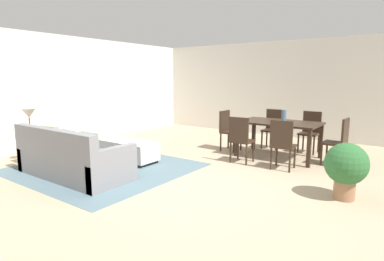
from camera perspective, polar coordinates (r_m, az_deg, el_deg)
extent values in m
plane|color=tan|center=(5.06, 0.24, -9.70)|extent=(10.80, 10.80, 0.00)
cube|color=silver|center=(9.31, 18.61, 7.05)|extent=(9.00, 0.12, 2.70)
cube|color=silver|center=(8.50, -23.24, 6.60)|extent=(0.12, 11.00, 2.70)
cube|color=slate|center=(6.17, -15.52, -6.46)|extent=(3.00, 2.80, 0.01)
cube|color=gray|center=(5.79, -20.43, -5.64)|extent=(2.12, 0.90, 0.42)
cube|color=gray|center=(5.51, -23.85, -2.02)|extent=(2.12, 0.16, 0.44)
cube|color=gray|center=(6.60, -25.29, -3.26)|extent=(0.14, 0.90, 0.62)
cube|color=gray|center=(4.99, -14.09, -6.50)|extent=(0.14, 0.90, 0.62)
cube|color=tan|center=(6.13, -24.20, -1.14)|extent=(0.41, 0.13, 0.41)
cube|color=slate|center=(5.66, -21.47, -1.89)|extent=(0.39, 0.12, 0.38)
cube|color=slate|center=(5.21, -18.09, -2.54)|extent=(0.40, 0.14, 0.41)
cube|color=silver|center=(6.48, -11.31, -3.42)|extent=(1.20, 0.54, 0.35)
cylinder|color=#332319|center=(7.07, -12.99, -4.13)|extent=(0.05, 0.05, 0.06)
cylinder|color=#332319|center=(6.30, -6.35, -5.59)|extent=(0.05, 0.05, 0.06)
cylinder|color=#332319|center=(6.80, -15.79, -4.79)|extent=(0.05, 0.05, 0.06)
cylinder|color=#332319|center=(6.00, -9.19, -6.44)|extent=(0.05, 0.05, 0.06)
cube|color=brown|center=(6.87, -27.10, -0.93)|extent=(0.40, 0.40, 0.03)
cylinder|color=brown|center=(7.15, -26.35, -2.80)|extent=(0.04, 0.04, 0.53)
cylinder|color=brown|center=(6.85, -25.01, -3.19)|extent=(0.04, 0.04, 0.53)
cylinder|color=brown|center=(7.00, -28.80, -3.22)|extent=(0.04, 0.04, 0.53)
cylinder|color=brown|center=(6.70, -27.54, -3.65)|extent=(0.04, 0.04, 0.53)
cylinder|color=brown|center=(6.87, -27.11, -0.70)|extent=(0.16, 0.16, 0.02)
cylinder|color=brown|center=(6.84, -27.22, 0.72)|extent=(0.02, 0.02, 0.32)
cone|color=beige|center=(6.81, -27.38, 2.80)|extent=(0.26, 0.26, 0.18)
cube|color=#332319|center=(6.84, 15.41, 1.38)|extent=(1.64, 0.98, 0.04)
cube|color=#332319|center=(7.58, 11.07, -0.61)|extent=(0.07, 0.07, 0.72)
cube|color=#332319|center=(7.09, 22.24, -1.82)|extent=(0.07, 0.07, 0.72)
cube|color=#332319|center=(6.82, 8.01, -1.63)|extent=(0.07, 0.07, 0.72)
cube|color=#332319|center=(6.27, 20.35, -3.10)|extent=(0.07, 0.07, 0.72)
cube|color=#332319|center=(6.33, 9.07, -1.88)|extent=(0.41, 0.41, 0.04)
cube|color=#332319|center=(6.12, 8.43, 0.19)|extent=(0.40, 0.05, 0.47)
cylinder|color=#332319|center=(6.59, 8.30, -3.40)|extent=(0.04, 0.04, 0.41)
cylinder|color=#332319|center=(6.46, 11.03, -3.74)|extent=(0.04, 0.04, 0.41)
cylinder|color=#332319|center=(6.30, 6.96, -3.98)|extent=(0.04, 0.04, 0.41)
cylinder|color=#332319|center=(6.15, 9.79, -4.36)|extent=(0.04, 0.04, 0.41)
cube|color=#332319|center=(6.02, 16.19, -2.70)|extent=(0.43, 0.43, 0.04)
cube|color=#332319|center=(5.81, 15.81, -0.57)|extent=(0.40, 0.07, 0.47)
cylinder|color=#332319|center=(6.28, 15.03, -4.27)|extent=(0.04, 0.04, 0.41)
cylinder|color=#332319|center=(6.19, 18.05, -4.61)|extent=(0.04, 0.04, 0.41)
cylinder|color=#332319|center=(5.96, 14.06, -4.95)|extent=(0.04, 0.04, 0.41)
cylinder|color=#332319|center=(5.87, 17.23, -5.32)|extent=(0.04, 0.04, 0.41)
cube|color=#332319|center=(7.73, 14.16, 0.00)|extent=(0.42, 0.42, 0.04)
cube|color=#332319|center=(7.86, 14.66, 2.02)|extent=(0.40, 0.06, 0.47)
cylinder|color=#332319|center=(7.56, 14.90, -1.97)|extent=(0.04, 0.04, 0.41)
cylinder|color=#332319|center=(7.67, 12.48, -1.72)|extent=(0.04, 0.04, 0.41)
cylinder|color=#332319|center=(7.88, 15.67, -1.55)|extent=(0.04, 0.04, 0.41)
cylinder|color=#332319|center=(7.98, 13.34, -1.32)|extent=(0.04, 0.04, 0.41)
cube|color=#332319|center=(7.51, 20.35, -0.58)|extent=(0.41, 0.41, 0.04)
cube|color=#332319|center=(7.64, 20.85, 1.50)|extent=(0.40, 0.05, 0.47)
cylinder|color=#332319|center=(7.34, 21.12, -2.63)|extent=(0.04, 0.04, 0.41)
cylinder|color=#332319|center=(7.44, 18.61, -2.33)|extent=(0.04, 0.04, 0.41)
cylinder|color=#332319|center=(7.66, 21.84, -2.19)|extent=(0.04, 0.04, 0.41)
cylinder|color=#332319|center=(7.76, 19.42, -1.91)|extent=(0.04, 0.04, 0.41)
cube|color=#332319|center=(6.61, 24.26, -2.11)|extent=(0.42, 0.42, 0.04)
cube|color=#332319|center=(6.53, 25.94, -0.09)|extent=(0.06, 0.40, 0.47)
cylinder|color=#332319|center=(6.54, 22.31, -4.12)|extent=(0.04, 0.04, 0.41)
cylinder|color=#332319|center=(6.86, 23.13, -3.56)|extent=(0.04, 0.04, 0.41)
cylinder|color=#332319|center=(6.46, 25.20, -4.48)|extent=(0.04, 0.04, 0.41)
cylinder|color=#332319|center=(6.78, 25.90, -3.90)|extent=(0.04, 0.04, 0.41)
cube|color=#332319|center=(7.31, 7.06, -0.31)|extent=(0.41, 0.41, 0.04)
cube|color=#332319|center=(7.36, 5.89, 1.79)|extent=(0.05, 0.40, 0.47)
cylinder|color=#332319|center=(7.41, 8.82, -1.98)|extent=(0.04, 0.04, 0.41)
cylinder|color=#332319|center=(7.12, 7.52, -2.42)|extent=(0.04, 0.04, 0.41)
cylinder|color=#332319|center=(7.58, 6.56, -1.69)|extent=(0.04, 0.04, 0.41)
cylinder|color=#332319|center=(7.29, 5.20, -2.10)|extent=(0.04, 0.04, 0.41)
cylinder|color=slate|center=(6.79, 16.25, 2.54)|extent=(0.10, 0.10, 0.26)
cylinder|color=#996B4C|center=(4.91, 25.78, -9.64)|extent=(0.28, 0.28, 0.26)
sphere|color=#2D6633|center=(4.81, 26.09, -5.41)|extent=(0.58, 0.58, 0.58)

